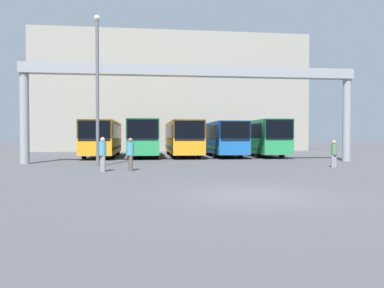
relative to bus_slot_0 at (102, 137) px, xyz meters
name	(u,v)px	position (x,y,z in m)	size (l,w,h in m)	color
ground_plane	(252,195)	(7.18, -22.39, -1.79)	(200.00, 200.00, 0.00)	#47474C
building_backdrop	(171,96)	(7.18, 17.67, 5.58)	(34.34, 12.00, 14.75)	gray
overhead_gantry	(194,83)	(7.18, -7.80, 3.74)	(23.28, 0.80, 6.72)	gray
bus_slot_0	(102,137)	(0.00, 0.00, 0.00)	(2.60, 10.35, 3.11)	orange
bus_slot_1	(143,136)	(3.59, -0.03, 0.05)	(2.55, 10.28, 3.20)	#268C4C
bus_slot_2	(182,137)	(7.18, 1.00, 0.02)	(2.57, 12.36, 3.13)	orange
bus_slot_3	(220,137)	(10.77, 1.06, -0.02)	(2.57, 12.47, 3.07)	#1959A5
bus_slot_4	(260,136)	(14.36, 0.08, 0.07)	(2.45, 10.51, 3.23)	#268C4C
pedestrian_mid_right	(131,153)	(3.04, -13.66, -0.86)	(0.36, 0.36, 1.75)	brown
pedestrian_near_right	(334,153)	(14.82, -12.99, -0.94)	(0.33, 0.33, 1.60)	gray
pedestrian_far_center	(103,153)	(1.62, -13.95, -0.84)	(0.37, 0.37, 1.79)	gray
lamp_post	(97,85)	(0.94, -10.58, 3.15)	(0.36, 0.36, 9.15)	#595B60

